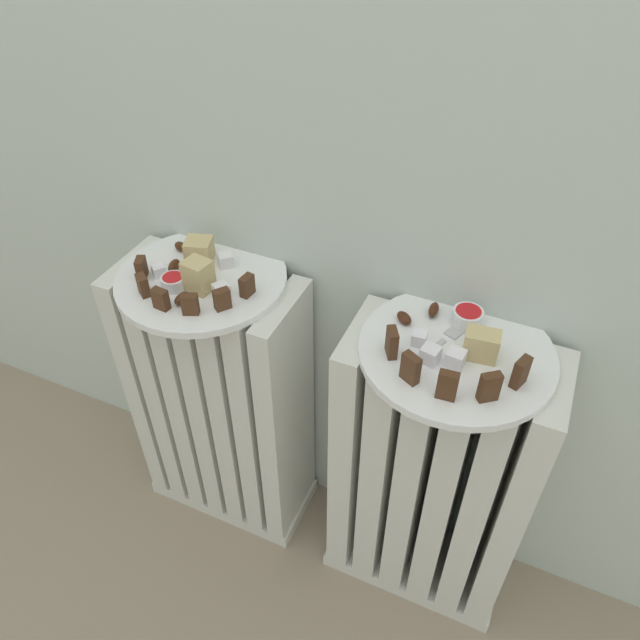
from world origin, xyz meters
The scene contains 33 objects.
radiator_left centered at (-0.21, 0.28, 0.29)m, with size 0.33×0.16×0.59m.
radiator_right centered at (0.21, 0.28, 0.29)m, with size 0.33×0.16×0.59m.
plate_left centered at (-0.21, 0.28, 0.59)m, with size 0.27×0.27×0.01m, color white.
plate_right centered at (0.21, 0.28, 0.59)m, with size 0.27×0.27×0.01m, color white.
dark_cake_slice_left_0 centered at (-0.29, 0.24, 0.62)m, with size 0.02×0.01×0.03m, color #472B19.
dark_cake_slice_left_1 centered at (-0.26, 0.21, 0.62)m, with size 0.02×0.01×0.03m, color #472B19.
dark_cake_slice_left_2 centered at (-0.22, 0.19, 0.62)m, with size 0.02×0.01×0.03m, color #472B19.
dark_cake_slice_left_3 centered at (-0.17, 0.20, 0.62)m, with size 0.02×0.01×0.03m, color #472B19.
dark_cake_slice_left_4 centered at (-0.13, 0.23, 0.62)m, with size 0.02×0.01×0.03m, color #472B19.
dark_cake_slice_left_5 centered at (-0.12, 0.27, 0.62)m, with size 0.02×0.01×0.03m, color #472B19.
marble_cake_slice_left_0 centered at (-0.19, 0.25, 0.62)m, with size 0.04×0.03×0.05m, color tan.
marble_cake_slice_left_1 centered at (-0.23, 0.32, 0.62)m, with size 0.04×0.04×0.04m, color tan.
turkish_delight_left_0 centered at (-0.22, 0.27, 0.61)m, with size 0.02×0.02×0.02m, color white.
turkish_delight_left_1 centered at (-0.27, 0.25, 0.61)m, with size 0.02×0.02×0.02m, color white.
turkish_delight_left_2 centered at (-0.19, 0.32, 0.61)m, with size 0.02×0.02×0.02m, color white.
turkish_delight_left_3 centered at (-0.15, 0.25, 0.61)m, with size 0.02×0.02×0.02m, color white.
medjool_date_left_0 centered at (-0.25, 0.28, 0.61)m, with size 0.03×0.01×0.02m, color #3D1E0F.
medjool_date_left_1 centered at (-0.20, 0.21, 0.61)m, with size 0.03×0.02×0.02m, color #3D1E0F.
medjool_date_left_2 centered at (-0.28, 0.33, 0.61)m, with size 0.02×0.01×0.02m, color #3D1E0F.
jam_bowl_left centered at (-0.23, 0.24, 0.61)m, with size 0.04×0.04×0.02m.
dark_cake_slice_right_0 centered at (0.13, 0.23, 0.62)m, with size 0.03×0.01×0.04m, color #472B19.
dark_cake_slice_right_1 centered at (0.16, 0.20, 0.62)m, with size 0.03×0.01×0.04m, color #472B19.
dark_cake_slice_right_2 centered at (0.22, 0.19, 0.62)m, with size 0.03×0.01×0.04m, color #472B19.
dark_cake_slice_right_3 centered at (0.26, 0.21, 0.62)m, with size 0.03×0.01×0.04m, color #472B19.
dark_cake_slice_right_4 centered at (0.29, 0.25, 0.62)m, with size 0.03×0.01×0.04m, color #472B19.
marble_cake_slice_right_0 centered at (0.24, 0.28, 0.62)m, with size 0.05×0.03×0.04m, color tan.
turkish_delight_right_0 centered at (0.18, 0.24, 0.61)m, with size 0.02×0.02×0.02m, color white.
turkish_delight_right_1 centered at (0.21, 0.25, 0.61)m, with size 0.02×0.02×0.02m, color white.
turkish_delight_right_2 centered at (0.16, 0.27, 0.61)m, with size 0.02×0.02×0.02m, color white.
medjool_date_right_0 centered at (0.16, 0.34, 0.61)m, with size 0.03×0.01×0.02m, color #3D1E0F.
medjool_date_right_1 centered at (0.12, 0.30, 0.61)m, with size 0.03×0.02×0.01m, color #3D1E0F.
jam_bowl_right centered at (0.21, 0.34, 0.61)m, with size 0.04×0.04×0.03m.
fork centered at (0.18, 0.28, 0.60)m, with size 0.05×0.09×0.00m.
Camera 1 is at (0.28, -0.34, 1.17)m, focal length 33.71 mm.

